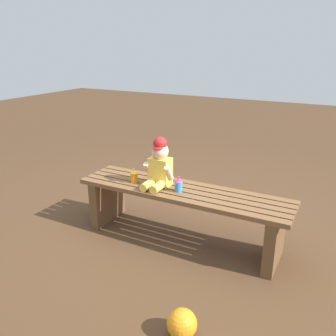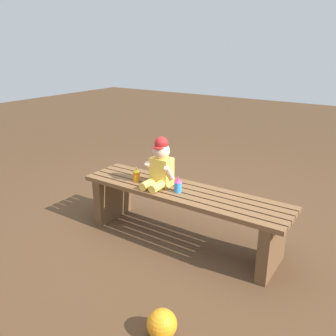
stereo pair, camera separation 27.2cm
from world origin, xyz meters
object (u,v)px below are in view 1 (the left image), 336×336
object	(u,v)px
park_bench	(182,206)
sippy_cup_left	(134,176)
child_figure	(159,165)
sippy_cup_right	(179,185)
toy_ball	(182,324)

from	to	relation	value
park_bench	sippy_cup_left	distance (m)	0.47
child_figure	sippy_cup_left	world-z (taller)	child_figure
sippy_cup_right	toy_ball	bearing A→B (deg)	-62.60
sippy_cup_left	sippy_cup_right	bearing A→B (deg)	0.00
child_figure	sippy_cup_left	bearing A→B (deg)	-170.09
sippy_cup_right	park_bench	bearing A→B (deg)	80.72
park_bench	child_figure	xyz separation A→B (m)	(-0.20, -0.01, 0.32)
sippy_cup_left	toy_ball	world-z (taller)	sippy_cup_left
park_bench	sippy_cup_right	xyz separation A→B (m)	(-0.01, -0.05, 0.20)
park_bench	sippy_cup_right	size ratio (longest dim) A/B	14.02
sippy_cup_left	sippy_cup_right	distance (m)	0.41
child_figure	sippy_cup_left	distance (m)	0.25
child_figure	toy_ball	size ratio (longest dim) A/B	2.38
toy_ball	child_figure	bearing A→B (deg)	125.26
park_bench	sippy_cup_left	world-z (taller)	sippy_cup_left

